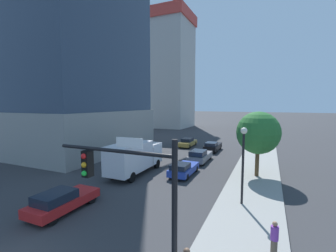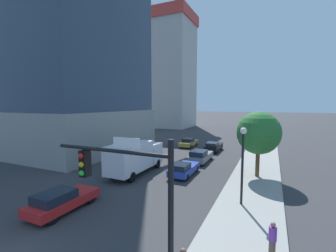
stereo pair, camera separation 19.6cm
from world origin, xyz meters
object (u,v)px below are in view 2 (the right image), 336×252
car_gold (189,142)px  car_blue (183,169)px  traffic_light_pole (128,185)px  car_black (214,146)px  construction_building (170,66)px  street_lamp (243,154)px  pedestrian_purple_shirt (272,240)px  box_truck (135,156)px  street_tree (259,133)px  car_gray (200,156)px  car_red (61,200)px

car_gold → car_blue: bearing=-72.6°
traffic_light_pole → car_black: traffic_light_pole is taller
construction_building → car_blue: bearing=-64.4°
street_lamp → car_blue: size_ratio=1.20×
car_gold → car_black: 4.95m
street_lamp → pedestrian_purple_shirt: (1.91, -5.15, -2.63)m
car_gold → box_truck: box_truck is taller
construction_building → box_truck: (15.97, -44.24, -16.20)m
street_tree → car_gray: (-6.55, 3.40, -3.50)m
car_black → car_red: bearing=-101.3°
pedestrian_purple_shirt → construction_building: bearing=118.4°
construction_building → street_tree: 50.58m
traffic_light_pole → car_gray: 19.75m
car_blue → traffic_light_pole: bearing=-77.7°
traffic_light_pole → pedestrian_purple_shirt: 6.91m
traffic_light_pole → car_red: (-7.50, 3.37, -3.26)m
street_lamp → box_truck: bearing=163.6°
street_tree → car_gray: street_tree is taller
street_lamp → box_truck: 11.08m
street_tree → box_truck: bearing=-161.2°
construction_building → car_gold: (15.97, -28.25, -17.30)m
street_lamp → box_truck: street_lamp is taller
street_lamp → car_gray: bearing=120.0°
car_gold → car_gray: size_ratio=0.97×
car_blue → car_gray: size_ratio=0.92×
construction_building → car_black: (20.51, -30.22, -17.25)m
car_red → pedestrian_purple_shirt: 12.40m
car_blue → car_red: size_ratio=0.93×
box_truck → car_gold: bearing=90.0°
pedestrian_purple_shirt → car_black: bearing=109.4°
street_tree → car_blue: bearing=-161.0°
car_black → traffic_light_pole: bearing=-83.5°
car_black → car_red: size_ratio=0.99×
car_gold → pedestrian_purple_shirt: (12.39, -24.24, 0.31)m
traffic_light_pole → car_gray: bearing=98.7°
car_red → pedestrian_purple_shirt: bearing=2.2°
construction_building → traffic_light_pole: (23.47, -56.33, -13.98)m
traffic_light_pole → pedestrian_purple_shirt: bearing=38.1°
car_red → street_lamp: bearing=28.2°
car_blue → car_gray: car_gray is taller
construction_building → pedestrian_purple_shirt: (28.36, -52.49, -16.99)m
car_blue → car_red: (-4.54, -10.23, 0.07)m
construction_building → traffic_light_pole: construction_building is taller
pedestrian_purple_shirt → street_tree: bearing=96.2°
street_tree → car_red: size_ratio=1.31×
street_tree → car_blue: 7.79m
traffic_light_pole → car_blue: (-2.96, 13.60, -3.33)m
car_black → street_lamp: bearing=-70.9°
car_blue → pedestrian_purple_shirt: 12.53m
car_gold → car_blue: (4.54, -14.47, -0.01)m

